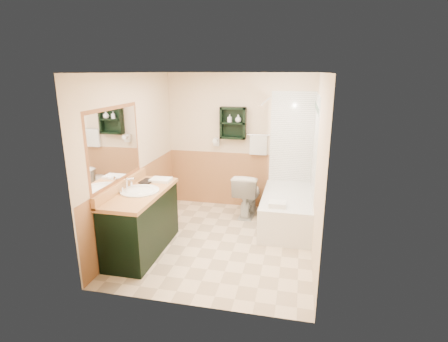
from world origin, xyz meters
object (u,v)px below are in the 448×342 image
(vanity, at_px, (142,222))
(vanity_book, at_px, (141,174))
(hair_dryer, at_px, (217,142))
(toilet, at_px, (247,194))
(wall_shelf, at_px, (233,123))
(soap_bottle_b, at_px, (238,119))
(bathtub, at_px, (287,211))
(soap_bottle_a, at_px, (230,120))

(vanity, xyz_separation_m, vanity_book, (-0.17, 0.41, 0.56))
(hair_dryer, distance_m, toilet, 1.09)
(toilet, relative_size, vanity_book, 3.20)
(wall_shelf, xyz_separation_m, hair_dryer, (-0.30, 0.02, -0.35))
(vanity, distance_m, soap_bottle_b, 2.44)
(toilet, bearing_deg, wall_shelf, -40.39)
(vanity, bearing_deg, wall_shelf, 64.81)
(wall_shelf, height_order, toilet, wall_shelf)
(wall_shelf, bearing_deg, vanity_book, -125.43)
(wall_shelf, xyz_separation_m, soap_bottle_b, (0.09, -0.01, 0.07))
(vanity, relative_size, toilet, 1.83)
(wall_shelf, distance_m, soap_bottle_b, 0.12)
(wall_shelf, bearing_deg, hair_dryer, 175.24)
(vanity_book, bearing_deg, wall_shelf, 56.98)
(vanity, relative_size, bathtub, 0.92)
(vanity, bearing_deg, soap_bottle_a, 66.15)
(hair_dryer, distance_m, vanity_book, 1.71)
(hair_dryer, bearing_deg, vanity, -107.15)
(hair_dryer, distance_m, bathtub, 1.76)
(vanity, bearing_deg, vanity_book, 111.79)
(vanity_book, xyz_separation_m, soap_bottle_b, (1.15, 1.49, 0.62))
(toilet, distance_m, soap_bottle_a, 1.32)
(soap_bottle_b, bearing_deg, soap_bottle_a, 180.00)
(wall_shelf, xyz_separation_m, vanity, (-0.89, -1.90, -1.11))
(vanity, relative_size, soap_bottle_b, 10.20)
(hair_dryer, relative_size, vanity, 0.17)
(toilet, bearing_deg, vanity, 55.81)
(hair_dryer, xyz_separation_m, vanity_book, (-0.76, -1.52, -0.21))
(hair_dryer, xyz_separation_m, soap_bottle_a, (0.24, -0.03, 0.40))
(wall_shelf, bearing_deg, vanity, -115.19)
(vanity, distance_m, bathtub, 2.29)
(toilet, xyz_separation_m, soap_bottle_a, (-0.38, 0.30, 1.23))
(toilet, bearing_deg, soap_bottle_b, -49.59)
(soap_bottle_b, bearing_deg, toilet, -52.79)
(bathtub, height_order, toilet, toilet)
(soap_bottle_a, bearing_deg, vanity, -113.85)
(bathtub, relative_size, soap_bottle_b, 11.07)
(wall_shelf, relative_size, soap_bottle_a, 4.08)
(bathtub, bearing_deg, wall_shelf, 147.31)
(wall_shelf, distance_m, vanity, 2.38)
(vanity, bearing_deg, bathtub, 32.96)
(toilet, distance_m, soap_bottle_b, 1.30)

